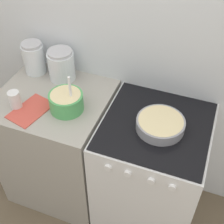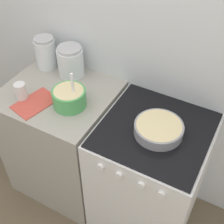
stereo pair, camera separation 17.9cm
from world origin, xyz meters
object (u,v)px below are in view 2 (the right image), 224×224
(stove, at_px, (149,177))
(baking_pan, at_px, (159,129))
(tin_can, at_px, (21,91))
(storage_jar_middle, at_px, (71,63))
(storage_jar_left, at_px, (46,54))
(mixing_bowl, at_px, (69,97))

(stove, xyz_separation_m, baking_pan, (0.02, -0.02, 0.50))
(tin_can, bearing_deg, baking_pan, 8.63)
(baking_pan, height_order, storage_jar_middle, storage_jar_middle)
(baking_pan, relative_size, tin_can, 2.43)
(storage_jar_middle, relative_size, tin_can, 1.85)
(storage_jar_left, bearing_deg, baking_pan, -13.98)
(mixing_bowl, height_order, storage_jar_middle, mixing_bowl)
(mixing_bowl, xyz_separation_m, baking_pan, (0.57, 0.04, -0.03))
(stove, xyz_separation_m, tin_can, (-0.84, -0.15, 0.52))
(mixing_bowl, bearing_deg, stove, 6.41)
(tin_can, bearing_deg, storage_jar_left, 102.17)
(baking_pan, bearing_deg, storage_jar_left, 166.02)
(storage_jar_middle, bearing_deg, stove, -16.58)
(storage_jar_middle, height_order, tin_can, storage_jar_middle)
(mixing_bowl, relative_size, storage_jar_middle, 1.19)
(storage_jar_left, xyz_separation_m, storage_jar_middle, (0.21, 0.00, -0.01))
(stove, distance_m, baking_pan, 0.50)
(stove, distance_m, tin_can, 1.00)
(storage_jar_middle, bearing_deg, tin_can, -109.23)
(stove, height_order, tin_can, tin_can)
(mixing_bowl, xyz_separation_m, tin_can, (-0.30, -0.09, -0.01))
(stove, relative_size, storage_jar_middle, 4.46)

